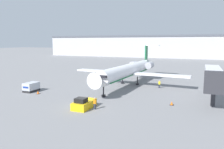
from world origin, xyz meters
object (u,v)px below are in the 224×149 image
worker_near_tug (95,103)px  worker_by_wing (159,84)px  jet_bridge (213,77)px  traffic_cone_left (38,92)px  traffic_cone_right (172,103)px  airplane_main (129,70)px  pushback_tug (84,104)px  luggage_cart (31,87)px

worker_near_tug → worker_by_wing: 20.86m
worker_by_wing → jet_bridge: (10.60, -7.90, 3.52)m
worker_near_tug → worker_by_wing: (6.63, 19.78, -0.05)m
traffic_cone_left → traffic_cone_right: size_ratio=1.07×
airplane_main → pushback_tug: bearing=-92.4°
traffic_cone_right → jet_bridge: 9.08m
airplane_main → worker_near_tug: (1.02, -20.60, -2.65)m
worker_near_tug → traffic_cone_right: 12.90m
airplane_main → pushback_tug: (-0.87, -20.66, -2.94)m
pushback_tug → traffic_cone_left: pushback_tug is taller
luggage_cart → traffic_cone_left: 3.12m
pushback_tug → worker_near_tug: pushback_tug is taller
luggage_cart → worker_near_tug: 19.05m
worker_near_tug → worker_by_wing: worker_near_tug is taller
jet_bridge → airplane_main: bearing=154.4°
pushback_tug → worker_near_tug: bearing=1.6°
pushback_tug → luggage_cart: luggage_cart is taller
luggage_cart → traffic_cone_right: 29.00m
luggage_cart → traffic_cone_left: luggage_cart is taller
airplane_main → traffic_cone_left: bearing=-132.1°
airplane_main → worker_by_wing: airplane_main is taller
luggage_cart → worker_near_tug: size_ratio=1.77×
worker_by_wing → traffic_cone_left: 26.49m
jet_bridge → worker_near_tug: bearing=-145.4°
luggage_cart → traffic_cone_right: size_ratio=4.99×
airplane_main → worker_near_tug: 20.80m
airplane_main → traffic_cone_left: size_ratio=45.43×
airplane_main → pushback_tug: size_ratio=7.05×
jet_bridge → worker_by_wing: bearing=143.3°
airplane_main → luggage_cart: bearing=-139.6°
airplane_main → jet_bridge: size_ratio=2.17×
traffic_cone_right → jet_bridge: size_ratio=0.04×
luggage_cart → jet_bridge: jet_bridge is taller
worker_by_wing → traffic_cone_right: 13.65m
pushback_tug → jet_bridge: bearing=31.9°
airplane_main → luggage_cart: airplane_main is taller
luggage_cart → worker_near_tug: bearing=-18.6°
luggage_cart → jet_bridge: (35.29, 5.78, 3.50)m
pushback_tug → jet_bridge: (19.13, 11.93, 3.76)m
jet_bridge → traffic_cone_right: bearing=-141.3°
airplane_main → worker_by_wing: bearing=-6.2°
worker_near_tug → traffic_cone_right: worker_near_tug is taller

